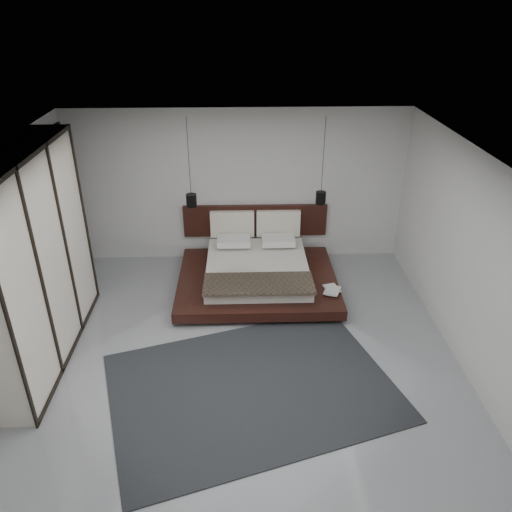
{
  "coord_description": "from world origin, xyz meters",
  "views": [
    {
      "loc": [
        0.06,
        -5.52,
        4.48
      ],
      "look_at": [
        0.27,
        1.2,
        0.93
      ],
      "focal_mm": 35.0,
      "sensor_mm": 36.0,
      "label": 1
    }
  ],
  "objects_px": {
    "lattice_screen": "(64,205)",
    "wardrobe": "(28,262)",
    "rug": "(252,387)",
    "bed": "(257,270)",
    "pendant_left": "(191,200)",
    "pendant_right": "(321,197)"
  },
  "relations": [
    {
      "from": "lattice_screen",
      "to": "wardrobe",
      "type": "xyz_separation_m",
      "value": [
        0.25,
        -2.25,
        0.13
      ]
    },
    {
      "from": "wardrobe",
      "to": "rug",
      "type": "height_order",
      "value": "wardrobe"
    },
    {
      "from": "bed",
      "to": "pendant_left",
      "type": "distance_m",
      "value": 1.63
    },
    {
      "from": "pendant_left",
      "to": "rug",
      "type": "distance_m",
      "value": 3.42
    },
    {
      "from": "bed",
      "to": "pendant_right",
      "type": "relative_size",
      "value": 1.8
    },
    {
      "from": "wardrobe",
      "to": "bed",
      "type": "bearing_deg",
      "value": 29.74
    },
    {
      "from": "wardrobe",
      "to": "pendant_left",
      "type": "bearing_deg",
      "value": 47.87
    },
    {
      "from": "bed",
      "to": "rug",
      "type": "relative_size",
      "value": 0.75
    },
    {
      "from": "bed",
      "to": "wardrobe",
      "type": "relative_size",
      "value": 0.91
    },
    {
      "from": "bed",
      "to": "pendant_left",
      "type": "bearing_deg",
      "value": 159.61
    },
    {
      "from": "lattice_screen",
      "to": "pendant_right",
      "type": "bearing_deg",
      "value": -1.75
    },
    {
      "from": "bed",
      "to": "pendant_right",
      "type": "xyz_separation_m",
      "value": [
        1.09,
        0.4,
        1.16
      ]
    },
    {
      "from": "pendant_right",
      "to": "rug",
      "type": "distance_m",
      "value": 3.52
    },
    {
      "from": "lattice_screen",
      "to": "wardrobe",
      "type": "relative_size",
      "value": 0.9
    },
    {
      "from": "lattice_screen",
      "to": "wardrobe",
      "type": "height_order",
      "value": "wardrobe"
    },
    {
      "from": "bed",
      "to": "lattice_screen",
      "type": "bearing_deg",
      "value": 170.64
    },
    {
      "from": "lattice_screen",
      "to": "wardrobe",
      "type": "distance_m",
      "value": 2.27
    },
    {
      "from": "rug",
      "to": "pendant_left",
      "type": "bearing_deg",
      "value": 107.5
    },
    {
      "from": "pendant_left",
      "to": "rug",
      "type": "xyz_separation_m",
      "value": [
        0.94,
        -2.97,
        -1.42
      ]
    },
    {
      "from": "bed",
      "to": "pendant_left",
      "type": "relative_size",
      "value": 1.78
    },
    {
      "from": "pendant_right",
      "to": "rug",
      "type": "xyz_separation_m",
      "value": [
        -1.24,
        -2.97,
        -1.44
      ]
    },
    {
      "from": "lattice_screen",
      "to": "bed",
      "type": "xyz_separation_m",
      "value": [
        3.26,
        -0.54,
        -1.02
      ]
    }
  ]
}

